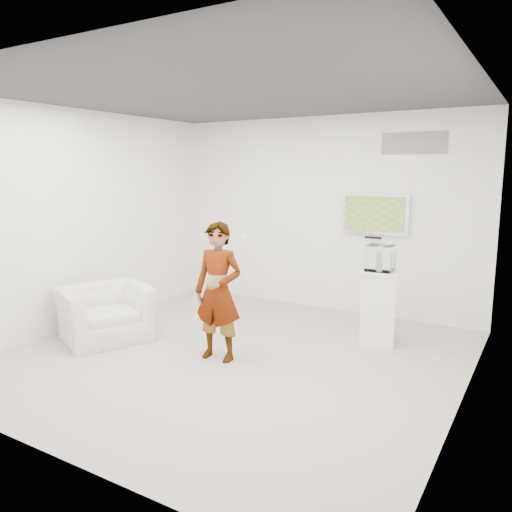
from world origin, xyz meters
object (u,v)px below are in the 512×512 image
at_px(pedestal, 378,307).
at_px(floor_uplight, 371,309).
at_px(tv, 375,214).
at_px(person, 218,292).
at_px(armchair, 104,313).

distance_m(pedestal, floor_uplight, 1.16).
xyz_separation_m(tv, floor_uplight, (0.04, -0.12, -1.41)).
height_order(person, pedestal, person).
distance_m(person, pedestal, 2.07).
bearing_deg(person, armchair, -179.02).
height_order(person, floor_uplight, person).
relative_size(person, armchair, 1.49).
xyz_separation_m(person, floor_uplight, (1.01, 2.50, -0.66)).
bearing_deg(pedestal, armchair, -151.83).
bearing_deg(armchair, tv, -18.32).
distance_m(tv, person, 2.90).
xyz_separation_m(armchair, pedestal, (3.10, 1.66, 0.12)).
bearing_deg(pedestal, tv, 111.37).
xyz_separation_m(person, pedestal, (1.42, 1.47, -0.33)).
height_order(armchair, pedestal, pedestal).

